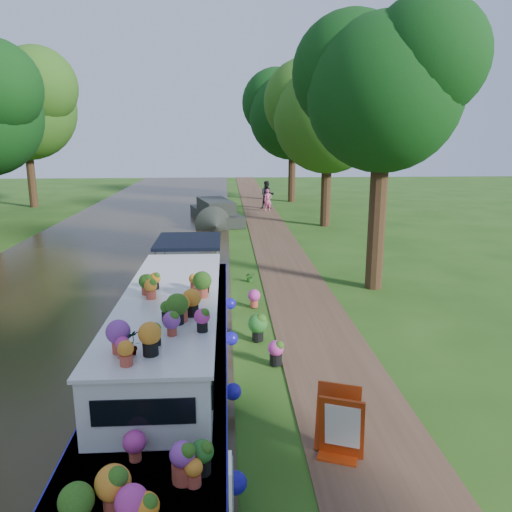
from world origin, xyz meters
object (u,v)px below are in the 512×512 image
(second_boat, at_px, (216,213))
(pedestrian_dark, at_px, (267,195))
(plant_boat, at_px, (172,344))
(pedestrian_pink, at_px, (268,200))
(sandwich_board, at_px, (340,427))

(second_boat, relative_size, pedestrian_dark, 3.77)
(plant_boat, xyz_separation_m, pedestrian_pink, (3.95, 24.05, -0.08))
(pedestrian_pink, bearing_deg, pedestrian_dark, 75.42)
(second_boat, bearing_deg, plant_boat, -105.66)
(sandwich_board, bearing_deg, plant_boat, 157.87)
(sandwich_board, height_order, pedestrian_pink, pedestrian_pink)
(pedestrian_pink, distance_m, pedestrian_dark, 1.18)
(second_boat, bearing_deg, sandwich_board, -98.20)
(plant_boat, xyz_separation_m, second_boat, (0.50, 19.86, -0.31))
(plant_boat, height_order, pedestrian_dark, plant_boat)
(plant_boat, distance_m, sandwich_board, 3.93)
(plant_boat, bearing_deg, sandwich_board, -42.82)
(second_boat, height_order, sandwich_board, second_boat)
(pedestrian_pink, bearing_deg, second_boat, -141.33)
(second_boat, xyz_separation_m, sandwich_board, (2.37, -22.52, -0.01))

